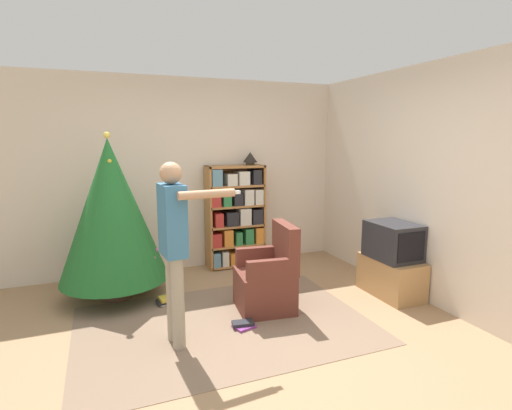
{
  "coord_description": "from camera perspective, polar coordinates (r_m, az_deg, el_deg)",
  "views": [
    {
      "loc": [
        -1.23,
        -3.14,
        1.8
      ],
      "look_at": [
        0.41,
        1.02,
        1.05
      ],
      "focal_mm": 28.0,
      "sensor_mm": 36.0,
      "label": 1
    }
  ],
  "objects": [
    {
      "name": "wall_back",
      "position": [
        5.61,
        -8.83,
        4.31
      ],
      "size": [
        8.0,
        0.1,
        2.6
      ],
      "color": "beige",
      "rests_on": "ground_plane"
    },
    {
      "name": "bookshelf",
      "position": [
        5.61,
        -2.9,
        -1.72
      ],
      "size": [
        0.81,
        0.32,
        1.43
      ],
      "color": "#A8703D",
      "rests_on": "ground_plane"
    },
    {
      "name": "game_remote",
      "position": [
        4.63,
        19.44,
        -7.99
      ],
      "size": [
        0.04,
        0.12,
        0.02
      ],
      "color": "white",
      "rests_on": "tv_stand"
    },
    {
      "name": "book_pile_near_tree",
      "position": [
        4.61,
        -12.44,
        -13.12
      ],
      "size": [
        0.25,
        0.18,
        0.08
      ],
      "color": "beige",
      "rests_on": "ground_plane"
    },
    {
      "name": "area_rug",
      "position": [
        4.08,
        -4.53,
        -16.62
      ],
      "size": [
        2.77,
        1.92,
        0.01
      ],
      "color": "#7F6651",
      "rests_on": "ground_plane"
    },
    {
      "name": "standing_person",
      "position": [
        3.48,
        -11.61,
        -4.8
      ],
      "size": [
        0.65,
        0.47,
        1.61
      ],
      "rotation": [
        0.0,
        0.0,
        -1.49
      ],
      "color": "#9E937F",
      "rests_on": "ground_plane"
    },
    {
      "name": "christmas_tree",
      "position": [
        4.69,
        -19.96,
        -0.79
      ],
      "size": [
        1.18,
        1.18,
        1.87
      ],
      "color": "#4C3323",
      "rests_on": "ground_plane"
    },
    {
      "name": "ground_plane",
      "position": [
        3.83,
        -0.16,
        -18.56
      ],
      "size": [
        14.0,
        14.0,
        0.0
      ],
      "primitive_type": "plane",
      "color": "#9E7A56"
    },
    {
      "name": "television",
      "position": [
        4.82,
        19.0,
        -4.86
      ],
      "size": [
        0.44,
        0.58,
        0.42
      ],
      "color": "#28282D",
      "rests_on": "tv_stand"
    },
    {
      "name": "book_pile_by_chair",
      "position": [
        4.01,
        -1.78,
        -16.75
      ],
      "size": [
        0.23,
        0.2,
        0.06
      ],
      "color": "#843889",
      "rests_on": "ground_plane"
    },
    {
      "name": "armchair",
      "position": [
        4.29,
        1.76,
        -10.65
      ],
      "size": [
        0.63,
        0.62,
        0.92
      ],
      "rotation": [
        0.0,
        0.0,
        -1.68
      ],
      "color": "brown",
      "rests_on": "ground_plane"
    },
    {
      "name": "table_lamp",
      "position": [
        5.59,
        -0.84,
        6.76
      ],
      "size": [
        0.2,
        0.2,
        0.18
      ],
      "color": "#473828",
      "rests_on": "bookshelf"
    },
    {
      "name": "tv_stand",
      "position": [
        4.94,
        18.71,
        -9.66
      ],
      "size": [
        0.42,
        0.74,
        0.44
      ],
      "color": "tan",
      "rests_on": "ground_plane"
    },
    {
      "name": "wall_right",
      "position": [
        4.63,
        25.2,
        2.4
      ],
      "size": [
        0.1,
        8.0,
        2.6
      ],
      "color": "beige",
      "rests_on": "ground_plane"
    }
  ]
}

